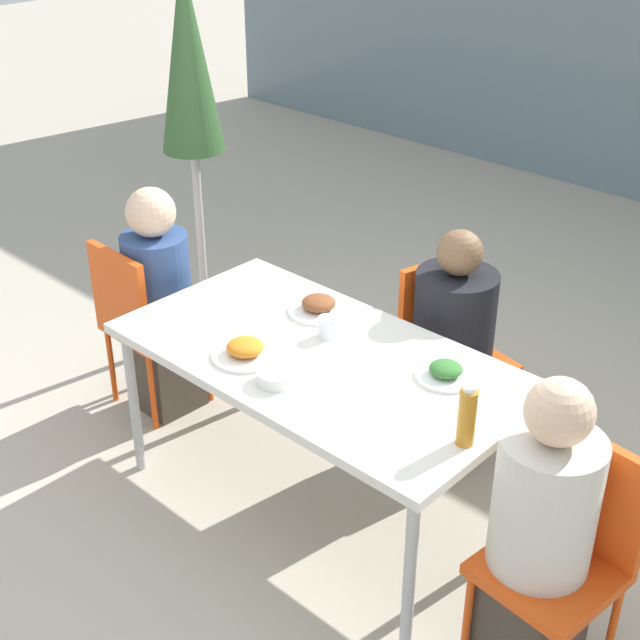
{
  "coord_description": "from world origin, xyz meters",
  "views": [
    {
      "loc": [
        2.01,
        -2.16,
        2.54
      ],
      "look_at": [
        0.0,
        0.0,
        0.9
      ],
      "focal_mm": 50.0,
      "sensor_mm": 36.0,
      "label": 1
    }
  ],
  "objects_px": {
    "drinking_cup": "(327,327)",
    "chair_far": "(448,341)",
    "chair_left": "(141,316)",
    "person_right": "(539,540)",
    "person_left": "(160,306)",
    "closed_umbrella": "(189,77)",
    "chair_right": "(566,543)",
    "person_far": "(451,353)",
    "bottle": "(467,416)",
    "salad_bowl": "(276,376)"
  },
  "relations": [
    {
      "from": "chair_far",
      "to": "person_far",
      "type": "bearing_deg",
      "value": 58.02
    },
    {
      "from": "person_left",
      "to": "person_right",
      "type": "height_order",
      "value": "same"
    },
    {
      "from": "person_left",
      "to": "person_far",
      "type": "height_order",
      "value": "person_left"
    },
    {
      "from": "chair_far",
      "to": "person_far",
      "type": "height_order",
      "value": "person_far"
    },
    {
      "from": "person_far",
      "to": "salad_bowl",
      "type": "distance_m",
      "value": 0.99
    },
    {
      "from": "person_left",
      "to": "person_right",
      "type": "bearing_deg",
      "value": -2.16
    },
    {
      "from": "chair_right",
      "to": "person_right",
      "type": "distance_m",
      "value": 0.1
    },
    {
      "from": "drinking_cup",
      "to": "chair_left",
      "type": "bearing_deg",
      "value": -171.08
    },
    {
      "from": "person_far",
      "to": "bottle",
      "type": "relative_size",
      "value": 4.86
    },
    {
      "from": "chair_right",
      "to": "bottle",
      "type": "xyz_separation_m",
      "value": [
        -0.38,
        -0.05,
        0.34
      ]
    },
    {
      "from": "person_right",
      "to": "closed_umbrella",
      "type": "bearing_deg",
      "value": -10.32
    },
    {
      "from": "closed_umbrella",
      "to": "person_right",
      "type": "bearing_deg",
      "value": -16.42
    },
    {
      "from": "bottle",
      "to": "drinking_cup",
      "type": "xyz_separation_m",
      "value": [
        -0.81,
        0.21,
        -0.06
      ]
    },
    {
      "from": "chair_left",
      "to": "chair_far",
      "type": "xyz_separation_m",
      "value": [
        1.2,
        0.8,
        0.0
      ]
    },
    {
      "from": "person_far",
      "to": "drinking_cup",
      "type": "height_order",
      "value": "person_far"
    },
    {
      "from": "chair_far",
      "to": "bottle",
      "type": "relative_size",
      "value": 3.89
    },
    {
      "from": "chair_right",
      "to": "drinking_cup",
      "type": "distance_m",
      "value": 1.24
    },
    {
      "from": "chair_right",
      "to": "person_right",
      "type": "bearing_deg",
      "value": 58.02
    },
    {
      "from": "chair_left",
      "to": "chair_far",
      "type": "height_order",
      "value": "same"
    },
    {
      "from": "person_left",
      "to": "person_right",
      "type": "distance_m",
      "value": 2.14
    },
    {
      "from": "chair_right",
      "to": "closed_umbrella",
      "type": "distance_m",
      "value": 2.84
    },
    {
      "from": "drinking_cup",
      "to": "salad_bowl",
      "type": "xyz_separation_m",
      "value": [
        0.09,
        -0.38,
        -0.02
      ]
    },
    {
      "from": "chair_left",
      "to": "bottle",
      "type": "relative_size",
      "value": 3.89
    },
    {
      "from": "drinking_cup",
      "to": "closed_umbrella",
      "type": "bearing_deg",
      "value": 159.81
    },
    {
      "from": "person_right",
      "to": "closed_umbrella",
      "type": "distance_m",
      "value": 2.8
    },
    {
      "from": "salad_bowl",
      "to": "person_right",
      "type": "bearing_deg",
      "value": 7.8
    },
    {
      "from": "chair_left",
      "to": "chair_right",
      "type": "distance_m",
      "value": 2.24
    },
    {
      "from": "chair_right",
      "to": "bottle",
      "type": "height_order",
      "value": "bottle"
    },
    {
      "from": "person_far",
      "to": "salad_bowl",
      "type": "height_order",
      "value": "person_far"
    },
    {
      "from": "person_left",
      "to": "bottle",
      "type": "distance_m",
      "value": 1.84
    },
    {
      "from": "closed_umbrella",
      "to": "chair_right",
      "type": "bearing_deg",
      "value": -14.55
    },
    {
      "from": "person_left",
      "to": "chair_right",
      "type": "height_order",
      "value": "person_left"
    },
    {
      "from": "closed_umbrella",
      "to": "drinking_cup",
      "type": "height_order",
      "value": "closed_umbrella"
    },
    {
      "from": "chair_left",
      "to": "person_right",
      "type": "xyz_separation_m",
      "value": [
        2.18,
        -0.07,
        0.03
      ]
    },
    {
      "from": "chair_right",
      "to": "salad_bowl",
      "type": "height_order",
      "value": "chair_right"
    },
    {
      "from": "person_right",
      "to": "person_far",
      "type": "xyz_separation_m",
      "value": [
        -0.91,
        0.8,
        -0.03
      ]
    },
    {
      "from": "person_left",
      "to": "closed_umbrella",
      "type": "distance_m",
      "value": 1.16
    },
    {
      "from": "person_left",
      "to": "bottle",
      "type": "xyz_separation_m",
      "value": [
        1.81,
        -0.12,
        0.3
      ]
    },
    {
      "from": "salad_bowl",
      "to": "closed_umbrella",
      "type": "bearing_deg",
      "value": 149.14
    },
    {
      "from": "chair_far",
      "to": "closed_umbrella",
      "type": "height_order",
      "value": "closed_umbrella"
    },
    {
      "from": "person_left",
      "to": "salad_bowl",
      "type": "xyz_separation_m",
      "value": [
        1.08,
        -0.29,
        0.22
      ]
    },
    {
      "from": "chair_left",
      "to": "chair_far",
      "type": "bearing_deg",
      "value": 35.31
    },
    {
      "from": "chair_left",
      "to": "closed_umbrella",
      "type": "xyz_separation_m",
      "value": [
        -0.36,
        0.68,
        0.94
      ]
    },
    {
      "from": "chair_right",
      "to": "chair_far",
      "type": "distance_m",
      "value": 1.31
    },
    {
      "from": "chair_far",
      "to": "drinking_cup",
      "type": "relative_size",
      "value": 10.14
    },
    {
      "from": "person_left",
      "to": "chair_far",
      "type": "distance_m",
      "value": 1.36
    },
    {
      "from": "drinking_cup",
      "to": "chair_far",
      "type": "bearing_deg",
      "value": 76.07
    },
    {
      "from": "person_left",
      "to": "closed_umbrella",
      "type": "height_order",
      "value": "closed_umbrella"
    },
    {
      "from": "chair_far",
      "to": "closed_umbrella",
      "type": "xyz_separation_m",
      "value": [
        -1.56,
        -0.12,
        0.94
      ]
    },
    {
      "from": "chair_far",
      "to": "person_far",
      "type": "distance_m",
      "value": 0.09
    }
  ]
}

